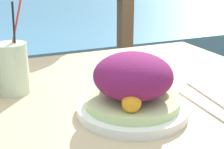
# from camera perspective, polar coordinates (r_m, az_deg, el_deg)

# --- Properties ---
(patio_table) EXTENTS (1.07, 0.89, 0.70)m
(patio_table) POSITION_cam_1_polar(r_m,az_deg,el_deg) (0.83, -0.54, -10.16)
(patio_table) COLOR tan
(patio_table) RESTS_ON ground_plane
(railing_fence) EXTENTS (2.80, 0.08, 0.97)m
(railing_fence) POSITION_cam_1_polar(r_m,az_deg,el_deg) (1.59, -12.68, 7.41)
(railing_fence) COLOR brown
(railing_fence) RESTS_ON ground_plane
(sea_backdrop) EXTENTS (12.00, 4.00, 0.45)m
(sea_backdrop) POSITION_cam_1_polar(r_m,az_deg,el_deg) (4.12, -18.81, 7.31)
(sea_backdrop) COLOR teal
(sea_backdrop) RESTS_ON ground_plane
(salad_plate) EXTENTS (0.25, 0.25, 0.14)m
(salad_plate) POSITION_cam_1_polar(r_m,az_deg,el_deg) (0.69, 3.83, -2.43)
(salad_plate) COLOR white
(salad_plate) RESTS_ON patio_table
(drink_glass) EXTENTS (0.08, 0.08, 0.24)m
(drink_glass) POSITION_cam_1_polar(r_m,az_deg,el_deg) (0.84, -17.70, 1.10)
(drink_glass) COLOR beige
(drink_glass) RESTS_ON patio_table
(fork) EXTENTS (0.02, 0.18, 0.00)m
(fork) POSITION_cam_1_polar(r_m,az_deg,el_deg) (0.78, 16.09, -5.38)
(fork) COLOR silver
(fork) RESTS_ON patio_table
(knife) EXTENTS (0.03, 0.18, 0.00)m
(knife) POSITION_cam_1_polar(r_m,az_deg,el_deg) (0.84, 17.07, -3.54)
(knife) COLOR silver
(knife) RESTS_ON patio_table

